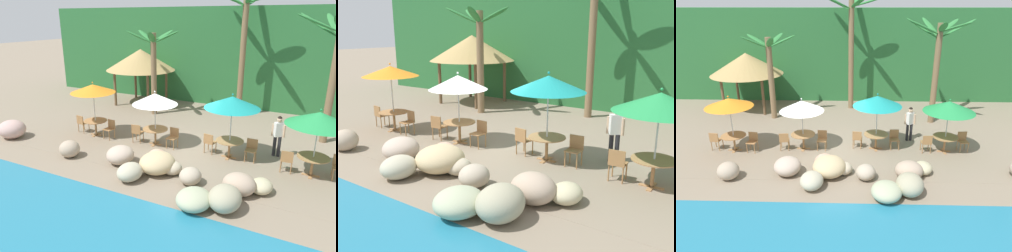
% 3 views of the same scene
% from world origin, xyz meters
% --- Properties ---
extents(ground_plane, '(120.00, 120.00, 0.00)m').
position_xyz_m(ground_plane, '(0.00, 0.00, 0.00)').
color(ground_plane, gray).
extents(terrace_deck, '(18.00, 5.20, 0.01)m').
position_xyz_m(terrace_deck, '(0.00, 0.00, 0.00)').
color(terrace_deck, gray).
rests_on(terrace_deck, ground).
extents(foliage_backdrop, '(28.00, 2.40, 6.00)m').
position_xyz_m(foliage_backdrop, '(0.00, 9.00, 3.00)').
color(foliage_backdrop, '#286633').
rests_on(foliage_backdrop, ground).
extents(rock_seawall, '(16.78, 3.36, 0.85)m').
position_xyz_m(rock_seawall, '(0.44, -2.62, 0.34)').
color(rock_seawall, '#BDB38C').
rests_on(rock_seawall, ground).
extents(umbrella_orange, '(2.06, 2.06, 2.58)m').
position_xyz_m(umbrella_orange, '(-4.55, -0.09, 2.28)').
color(umbrella_orange, silver).
rests_on(umbrella_orange, ground).
extents(dining_table_orange, '(1.10, 1.10, 0.74)m').
position_xyz_m(dining_table_orange, '(-4.55, -0.09, 0.61)').
color(dining_table_orange, '#A37547').
rests_on(dining_table_orange, ground).
extents(chair_orange_seaward, '(0.47, 0.48, 0.87)m').
position_xyz_m(chair_orange_seaward, '(-3.70, -0.11, 0.51)').
color(chair_orange_seaward, '#9E7042').
rests_on(chair_orange_seaward, ground).
extents(chair_orange_inland, '(0.47, 0.47, 0.87)m').
position_xyz_m(chair_orange_inland, '(-5.41, -0.09, 0.51)').
color(chair_orange_inland, '#9E7042').
rests_on(chair_orange_inland, ground).
extents(umbrella_white, '(1.97, 1.97, 2.43)m').
position_xyz_m(umbrella_white, '(-1.45, 0.16, 2.08)').
color(umbrella_white, silver).
rests_on(umbrella_white, ground).
extents(dining_table_white, '(1.10, 1.10, 0.74)m').
position_xyz_m(dining_table_white, '(-1.45, 0.16, 0.61)').
color(dining_table_white, '#A37547').
rests_on(dining_table_white, ground).
extents(chair_white_seaward, '(0.45, 0.45, 0.87)m').
position_xyz_m(chair_white_seaward, '(-0.59, 0.20, 0.51)').
color(chair_white_seaward, '#9E7042').
rests_on(chair_white_seaward, ground).
extents(chair_white_inland, '(0.47, 0.47, 0.87)m').
position_xyz_m(chair_white_inland, '(-2.28, -0.02, 0.51)').
color(chair_white_inland, '#9E7042').
rests_on(chair_white_inland, ground).
extents(umbrella_teal, '(2.15, 2.15, 2.64)m').
position_xyz_m(umbrella_teal, '(1.87, 0.28, 2.30)').
color(umbrella_teal, silver).
rests_on(umbrella_teal, ground).
extents(dining_table_teal, '(1.10, 1.10, 0.74)m').
position_xyz_m(dining_table_teal, '(1.87, 0.28, 0.61)').
color(dining_table_teal, '#A37547').
rests_on(dining_table_teal, ground).
extents(chair_teal_seaward, '(0.43, 0.44, 0.87)m').
position_xyz_m(chair_teal_seaward, '(2.72, 0.39, 0.51)').
color(chair_teal_seaward, '#9E7042').
rests_on(chair_teal_seaward, ground).
extents(chair_teal_inland, '(0.48, 0.48, 0.87)m').
position_xyz_m(chair_teal_inland, '(1.02, 0.31, 0.51)').
color(chair_teal_inland, '#9E7042').
rests_on(chair_teal_inland, ground).
extents(umbrella_green, '(2.22, 2.22, 2.48)m').
position_xyz_m(umbrella_green, '(4.94, 0.07, 2.14)').
color(umbrella_green, silver).
rests_on(umbrella_green, ground).
extents(dining_table_green, '(1.10, 1.10, 0.74)m').
position_xyz_m(dining_table_green, '(4.94, 0.07, 0.61)').
color(dining_table_green, '#A37547').
rests_on(dining_table_green, ground).
extents(chair_green_inland, '(0.44, 0.45, 0.87)m').
position_xyz_m(chair_green_inland, '(4.09, -0.07, 0.51)').
color(chair_green_inland, '#9E7042').
rests_on(chair_green_inland, ground).
extents(palm_tree_nearest, '(2.93, 2.94, 4.74)m').
position_xyz_m(palm_tree_nearest, '(-3.81, 4.29, 3.15)').
color(palm_tree_nearest, brown).
rests_on(palm_tree_nearest, ground).
extents(palm_tree_second, '(3.52, 3.59, 6.69)m').
position_xyz_m(palm_tree_second, '(0.65, 6.31, 4.40)').
color(palm_tree_second, brown).
rests_on(palm_tree_second, ground).
extents(palapa_hut, '(4.37, 4.37, 3.49)m').
position_xyz_m(palapa_hut, '(-5.71, 6.00, 2.83)').
color(palapa_hut, brown).
rests_on(palapa_hut, ground).
extents(waiter_in_white, '(0.52, 0.37, 1.70)m').
position_xyz_m(waiter_in_white, '(3.54, 1.28, 0.99)').
color(waiter_in_white, '#232328').
rests_on(waiter_in_white, ground).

